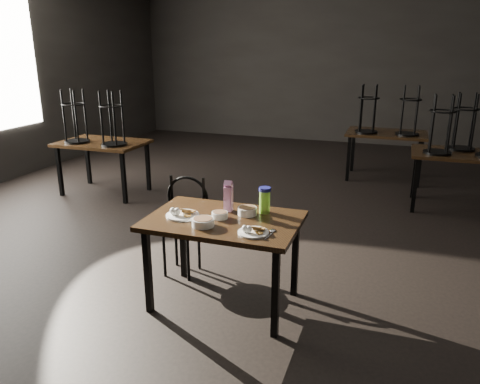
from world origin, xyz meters
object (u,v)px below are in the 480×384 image
at_px(juice_carton, 228,197).
at_px(bentwood_chair, 184,217).
at_px(main_table, 224,228).
at_px(water_bottle, 265,200).

distance_m(juice_carton, bentwood_chair, 0.69).
distance_m(main_table, juice_carton, 0.27).
xyz_separation_m(main_table, juice_carton, (-0.03, 0.18, 0.20)).
relative_size(main_table, bentwood_chair, 1.34).
bearing_deg(main_table, bentwood_chair, 142.09).
bearing_deg(water_bottle, bentwood_chair, 166.31).
bearing_deg(bentwood_chair, juice_carton, -28.73).
bearing_deg(juice_carton, water_bottle, 10.95).
height_order(juice_carton, bentwood_chair, juice_carton).
bearing_deg(main_table, juice_carton, 97.88).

